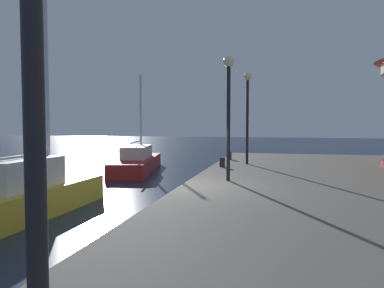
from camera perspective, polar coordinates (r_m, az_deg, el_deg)
The scene contains 7 objects.
ground_plane at distance 11.35m, azimuth -1.78°, elevation -10.33°, with size 120.00×120.00×0.00m, color #162338.
sailboat_red at distance 20.92m, azimuth -8.41°, elevation -2.65°, with size 3.16×7.20×5.50m.
sailboat_yellow at distance 11.78m, azimuth -23.90°, elevation -6.93°, with size 1.91×5.63×7.06m.
lamp_post_mid_promenade at distance 12.07m, azimuth 5.62°, elevation 7.51°, with size 0.36×0.36×4.01m.
lamp_post_far_end at distance 17.06m, azimuth 8.49°, elevation 6.49°, with size 0.36×0.36×4.14m.
bollard_center at distance 19.25m, azimuth 5.72°, elevation -1.75°, with size 0.24×0.24×0.40m, color #2D2D33.
bollard_south at distance 15.91m, azimuth 4.65°, elevation -2.78°, with size 0.24×0.24×0.40m, color #2D2D33.
Camera 1 is at (2.83, -10.67, 2.66)m, focal length 34.85 mm.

